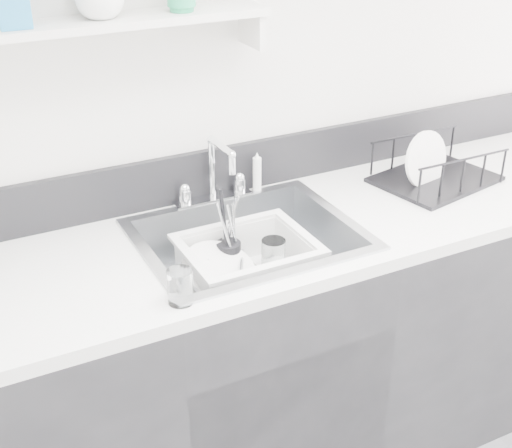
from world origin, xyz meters
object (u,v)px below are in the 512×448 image
dish_rack (437,162)px  sink (248,261)px  counter_run (249,360)px  wash_tub (248,265)px

dish_rack → sink: bearing=173.0°
counter_run → dish_rack: bearing=4.3°
sink → wash_tub: sink is taller
counter_run → sink: size_ratio=5.00×
counter_run → wash_tub: counter_run is taller
sink → wash_tub: (-0.01, -0.01, -0.00)m
counter_run → wash_tub: size_ratio=8.44×
counter_run → sink: bearing=0.0°
sink → dish_rack: (0.74, 0.06, 0.16)m
counter_run → dish_rack: dish_rack is taller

